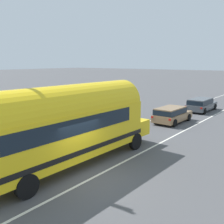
{
  "coord_description": "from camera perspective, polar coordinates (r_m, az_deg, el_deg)",
  "views": [
    {
      "loc": [
        7.58,
        -8.27,
        5.24
      ],
      "look_at": [
        -2.07,
        4.21,
        2.2
      ],
      "focal_mm": 42.26,
      "sensor_mm": 36.0,
      "label": 1
    }
  ],
  "objects": [
    {
      "name": "ground_plane",
      "position": [
        12.39,
        -4.48,
        -14.15
      ],
      "size": [
        300.0,
        300.0,
        0.0
      ],
      "primitive_type": "plane",
      "color": "#4C4C4F"
    },
    {
      "name": "lane_markings",
      "position": [
        22.92,
        12.68,
        -2.56
      ],
      "size": [
        3.9,
        80.0,
        0.01
      ],
      "color": "silver",
      "rests_on": "ground"
    },
    {
      "name": "painted_bus",
      "position": [
        12.92,
        -10.97,
        -2.43
      ],
      "size": [
        2.8,
        12.03,
        4.12
      ],
      "color": "yellow",
      "rests_on": "ground"
    },
    {
      "name": "car_lead",
      "position": [
        23.28,
        12.73,
        -0.37
      ],
      "size": [
        2.03,
        4.31,
        1.37
      ],
      "color": "olive",
      "rests_on": "ground"
    },
    {
      "name": "car_second",
      "position": [
        29.55,
        18.69,
        1.68
      ],
      "size": [
        2.0,
        4.73,
        1.37
      ],
      "color": "#474C51",
      "rests_on": "ground"
    }
  ]
}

